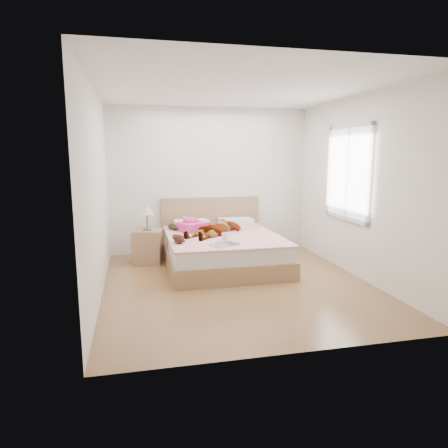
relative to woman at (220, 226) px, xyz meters
name	(u,v)px	position (x,y,z in m)	size (l,w,h in m)	color
ground	(237,284)	(0.00, -1.17, -0.61)	(4.00, 4.00, 0.00)	#513219
woman	(220,226)	(0.00, 0.00, 0.00)	(0.56, 1.48, 0.20)	silver
hair	(182,226)	(-0.57, 0.45, -0.06)	(0.46, 0.56, 0.08)	black
phone	(186,218)	(-0.50, 0.40, 0.09)	(0.05, 0.10, 0.01)	silver
room_shell	(348,173)	(1.78, -0.87, 0.89)	(4.00, 4.00, 4.00)	white
bed	(222,248)	(0.00, -0.13, -0.34)	(1.80, 2.08, 1.00)	olive
towel	(193,225)	(-0.41, 0.22, -0.01)	(0.55, 0.51, 0.23)	#F8439C
magazine	(225,244)	(-0.11, -0.93, -0.09)	(0.48, 0.41, 0.02)	white
coffee_mug	(225,236)	(-0.04, -0.59, -0.05)	(0.14, 0.12, 0.10)	silver
plush_toy	(178,239)	(-0.75, -0.68, -0.03)	(0.21, 0.25, 0.13)	black
nightstand	(148,244)	(-1.16, 0.22, -0.29)	(0.53, 0.50, 0.97)	olive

